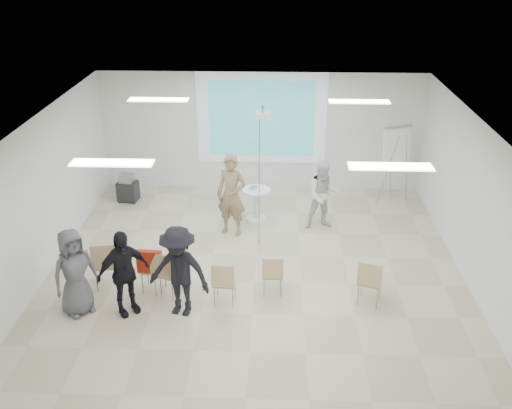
{
  "coord_description": "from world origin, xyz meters",
  "views": [
    {
      "loc": [
        0.37,
        -9.11,
        5.95
      ],
      "look_at": [
        0.0,
        0.8,
        1.25
      ],
      "focal_mm": 40.0,
      "sensor_mm": 36.0,
      "label": 1
    }
  ],
  "objects_px": {
    "audience_outer": "(74,267)",
    "chair_right_far": "(370,279)",
    "av_cart": "(128,189)",
    "chair_center": "(224,280)",
    "player_right": "(324,191)",
    "audience_left": "(122,267)",
    "laptop": "(168,270)",
    "chair_right_inner": "(273,272)",
    "chair_left_mid": "(152,267)",
    "audience_mid": "(179,266)",
    "pedestal_table": "(256,203)",
    "chair_far_left": "(105,262)",
    "chair_left_inner": "(165,270)",
    "flipchart_easel": "(397,147)",
    "player_left": "(231,190)"
  },
  "relations": [
    {
      "from": "laptop",
      "to": "flipchart_easel",
      "type": "relative_size",
      "value": 0.17
    },
    {
      "from": "chair_left_mid",
      "to": "laptop",
      "type": "xyz_separation_m",
      "value": [
        0.3,
        -0.04,
        -0.03
      ]
    },
    {
      "from": "player_left",
      "to": "chair_far_left",
      "type": "bearing_deg",
      "value": -115.42
    },
    {
      "from": "chair_center",
      "to": "audience_outer",
      "type": "distance_m",
      "value": 2.55
    },
    {
      "from": "player_right",
      "to": "av_cart",
      "type": "height_order",
      "value": "player_right"
    },
    {
      "from": "chair_right_far",
      "to": "chair_right_inner",
      "type": "bearing_deg",
      "value": -169.62
    },
    {
      "from": "chair_right_far",
      "to": "audience_mid",
      "type": "relative_size",
      "value": 0.47
    },
    {
      "from": "chair_center",
      "to": "flipchart_easel",
      "type": "relative_size",
      "value": 0.44
    },
    {
      "from": "laptop",
      "to": "av_cart",
      "type": "relative_size",
      "value": 0.48
    },
    {
      "from": "chair_far_left",
      "to": "flipchart_easel",
      "type": "xyz_separation_m",
      "value": [
        5.93,
        4.01,
        0.86
      ]
    },
    {
      "from": "chair_right_inner",
      "to": "laptop",
      "type": "height_order",
      "value": "chair_right_inner"
    },
    {
      "from": "chair_right_far",
      "to": "av_cart",
      "type": "bearing_deg",
      "value": 159.92
    },
    {
      "from": "laptop",
      "to": "audience_outer",
      "type": "distance_m",
      "value": 1.64
    },
    {
      "from": "audience_mid",
      "to": "flipchart_easel",
      "type": "relative_size",
      "value": 0.97
    },
    {
      "from": "chair_center",
      "to": "av_cart",
      "type": "relative_size",
      "value": 1.21
    },
    {
      "from": "chair_right_far",
      "to": "av_cart",
      "type": "height_order",
      "value": "chair_right_far"
    },
    {
      "from": "player_right",
      "to": "audience_left",
      "type": "distance_m",
      "value": 4.92
    },
    {
      "from": "audience_outer",
      "to": "audience_left",
      "type": "bearing_deg",
      "value": -43.08
    },
    {
      "from": "chair_left_mid",
      "to": "chair_left_inner",
      "type": "height_order",
      "value": "chair_left_inner"
    },
    {
      "from": "chair_right_far",
      "to": "laptop",
      "type": "distance_m",
      "value": 3.59
    },
    {
      "from": "player_right",
      "to": "chair_center",
      "type": "bearing_deg",
      "value": -131.25
    },
    {
      "from": "laptop",
      "to": "audience_left",
      "type": "height_order",
      "value": "audience_left"
    },
    {
      "from": "player_right",
      "to": "laptop",
      "type": "height_order",
      "value": "player_right"
    },
    {
      "from": "audience_left",
      "to": "flipchart_easel",
      "type": "height_order",
      "value": "flipchart_easel"
    },
    {
      "from": "chair_left_mid",
      "to": "av_cart",
      "type": "relative_size",
      "value": 1.27
    },
    {
      "from": "player_left",
      "to": "chair_far_left",
      "type": "distance_m",
      "value": 3.14
    },
    {
      "from": "audience_left",
      "to": "player_right",
      "type": "bearing_deg",
      "value": 5.08
    },
    {
      "from": "chair_left_mid",
      "to": "chair_right_far",
      "type": "bearing_deg",
      "value": 0.07
    },
    {
      "from": "player_left",
      "to": "audience_mid",
      "type": "distance_m",
      "value": 3.04
    },
    {
      "from": "chair_right_inner",
      "to": "audience_outer",
      "type": "distance_m",
      "value": 3.43
    },
    {
      "from": "laptop",
      "to": "flipchart_easel",
      "type": "bearing_deg",
      "value": -119.0
    },
    {
      "from": "chair_right_far",
      "to": "laptop",
      "type": "xyz_separation_m",
      "value": [
        -3.59,
        0.22,
        -0.03
      ]
    },
    {
      "from": "chair_left_inner",
      "to": "audience_outer",
      "type": "relative_size",
      "value": 0.52
    },
    {
      "from": "pedestal_table",
      "to": "av_cart",
      "type": "relative_size",
      "value": 1.12
    },
    {
      "from": "chair_center",
      "to": "player_right",
      "type": "bearing_deg",
      "value": 61.29
    },
    {
      "from": "chair_left_inner",
      "to": "audience_left",
      "type": "bearing_deg",
      "value": -120.41
    },
    {
      "from": "chair_far_left",
      "to": "chair_left_inner",
      "type": "xyz_separation_m",
      "value": [
        1.14,
        -0.22,
        -0.02
      ]
    },
    {
      "from": "chair_center",
      "to": "audience_mid",
      "type": "relative_size",
      "value": 0.45
    },
    {
      "from": "laptop",
      "to": "av_cart",
      "type": "height_order",
      "value": "av_cart"
    },
    {
      "from": "chair_left_inner",
      "to": "chair_center",
      "type": "xyz_separation_m",
      "value": [
        1.07,
        -0.23,
        -0.04
      ]
    },
    {
      "from": "laptop",
      "to": "audience_outer",
      "type": "height_order",
      "value": "audience_outer"
    },
    {
      "from": "chair_right_far",
      "to": "chair_left_inner",
      "type": "bearing_deg",
      "value": -163.8
    },
    {
      "from": "audience_outer",
      "to": "chair_right_far",
      "type": "bearing_deg",
      "value": -39.75
    },
    {
      "from": "chair_far_left",
      "to": "chair_right_inner",
      "type": "bearing_deg",
      "value": -10.74
    },
    {
      "from": "av_cart",
      "to": "chair_center",
      "type": "bearing_deg",
      "value": -49.94
    },
    {
      "from": "chair_far_left",
      "to": "chair_right_far",
      "type": "distance_m",
      "value": 4.77
    },
    {
      "from": "laptop",
      "to": "av_cart",
      "type": "xyz_separation_m",
      "value": [
        -1.71,
        3.96,
        -0.17
      ]
    },
    {
      "from": "av_cart",
      "to": "laptop",
      "type": "bearing_deg",
      "value": -59.3
    },
    {
      "from": "pedestal_table",
      "to": "chair_center",
      "type": "distance_m",
      "value": 3.39
    },
    {
      "from": "chair_left_mid",
      "to": "audience_mid",
      "type": "height_order",
      "value": "audience_mid"
    }
  ]
}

